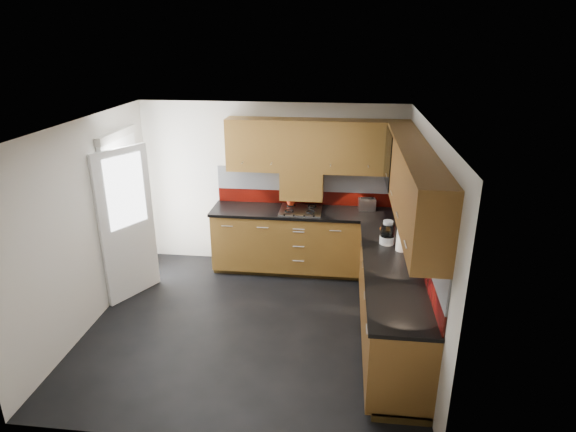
# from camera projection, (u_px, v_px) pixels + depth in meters

# --- Properties ---
(room) EXTENTS (4.00, 3.80, 2.64)m
(room) POSITION_uv_depth(u_px,v_px,m) (248.00, 208.00, 5.24)
(room) COLOR black
(base_cabinets) EXTENTS (2.70, 3.20, 0.95)m
(base_cabinets) POSITION_uv_depth(u_px,v_px,m) (343.00, 270.00, 6.17)
(base_cabinets) COLOR brown
(base_cabinets) RESTS_ON room
(countertop) EXTENTS (2.72, 3.22, 0.04)m
(countertop) POSITION_uv_depth(u_px,v_px,m) (343.00, 236.00, 5.99)
(countertop) COLOR black
(countertop) RESTS_ON base_cabinets
(backsplash) EXTENTS (2.70, 3.20, 0.54)m
(backsplash) POSITION_uv_depth(u_px,v_px,m) (362.00, 208.00, 6.07)
(backsplash) COLOR #660F09
(backsplash) RESTS_ON countertop
(upper_cabinets) EXTENTS (2.50, 3.20, 0.72)m
(upper_cabinets) POSITION_uv_depth(u_px,v_px,m) (361.00, 163.00, 5.71)
(upper_cabinets) COLOR brown
(upper_cabinets) RESTS_ON room
(extractor_hood) EXTENTS (0.60, 0.33, 0.40)m
(extractor_hood) POSITION_uv_depth(u_px,v_px,m) (302.00, 185.00, 6.79)
(extractor_hood) COLOR brown
(extractor_hood) RESTS_ON room
(glass_cabinet) EXTENTS (0.32, 0.80, 0.66)m
(glass_cabinet) POSITION_uv_depth(u_px,v_px,m) (400.00, 156.00, 5.92)
(glass_cabinet) COLOR black
(glass_cabinet) RESTS_ON room
(back_door) EXTENTS (0.42, 1.19, 2.04)m
(back_door) POSITION_uv_depth(u_px,v_px,m) (126.00, 217.00, 6.30)
(back_door) COLOR white
(back_door) RESTS_ON room
(gas_hob) EXTENTS (0.58, 0.51, 0.05)m
(gas_hob) POSITION_uv_depth(u_px,v_px,m) (301.00, 210.00, 6.75)
(gas_hob) COLOR silver
(gas_hob) RESTS_ON countertop
(utensil_pot) EXTENTS (0.12, 0.12, 0.42)m
(utensil_pot) POSITION_uv_depth(u_px,v_px,m) (291.00, 200.00, 6.92)
(utensil_pot) COLOR red
(utensil_pot) RESTS_ON countertop
(toaster) EXTENTS (0.25, 0.17, 0.17)m
(toaster) POSITION_uv_depth(u_px,v_px,m) (367.00, 204.00, 6.79)
(toaster) COLOR silver
(toaster) RESTS_ON countertop
(food_processor) EXTENTS (0.17, 0.17, 0.29)m
(food_processor) POSITION_uv_depth(u_px,v_px,m) (387.00, 233.00, 5.67)
(food_processor) COLOR white
(food_processor) RESTS_ON countertop
(paper_towel) EXTENTS (0.16, 0.16, 0.26)m
(paper_towel) POSITION_uv_depth(u_px,v_px,m) (402.00, 240.00, 5.49)
(paper_towel) COLOR white
(paper_towel) RESTS_ON countertop
(orange_cloth) EXTENTS (0.18, 0.16, 0.02)m
(orange_cloth) POSITION_uv_depth(u_px,v_px,m) (387.00, 228.00, 6.15)
(orange_cloth) COLOR orange
(orange_cloth) RESTS_ON countertop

